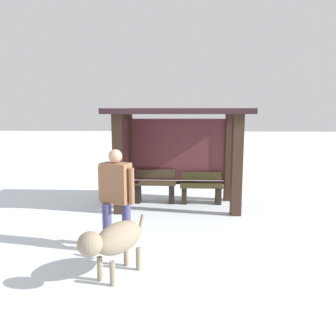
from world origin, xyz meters
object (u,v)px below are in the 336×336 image
object	(u,v)px
bus_shelter	(175,136)
dog	(114,240)
bench_center_inside	(201,190)
person_walking	(116,192)
bench_left_inside	(155,188)

from	to	relation	value
bus_shelter	dog	bearing A→B (deg)	-100.87
bench_center_inside	dog	distance (m)	3.93
bench_center_inside	dog	bearing A→B (deg)	-109.33
bus_shelter	person_walking	size ratio (longest dim) A/B	1.93
bench_left_inside	bench_center_inside	bearing A→B (deg)	0.10
person_walking	dog	xyz separation A→B (m)	(0.15, -0.90, -0.40)
bench_left_inside	bench_center_inside	world-z (taller)	bench_left_inside
bench_center_inside	bench_left_inside	bearing A→B (deg)	-179.90
bench_left_inside	bench_center_inside	distance (m)	1.11
bus_shelter	bench_center_inside	world-z (taller)	bus_shelter
bench_left_inside	dog	bearing A→B (deg)	-92.96
bench_center_inside	person_walking	xyz separation A→B (m)	(-1.45, -2.81, 0.61)
bench_left_inside	dog	size ratio (longest dim) A/B	0.97
person_walking	dog	bearing A→B (deg)	-80.54
bus_shelter	bench_center_inside	bearing A→B (deg)	16.46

